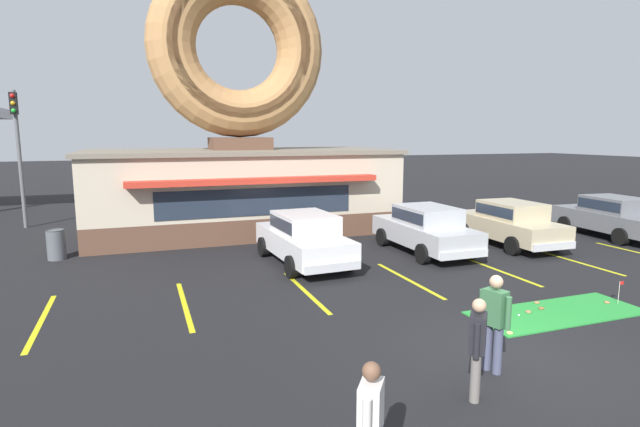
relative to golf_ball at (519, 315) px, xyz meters
The scene contains 25 objects.
ground_plane 2.28m from the golf_ball, 133.92° to the right, with size 160.00×160.00×0.00m, color black.
donut_shop_building 13.36m from the golf_ball, 106.63° to the left, with size 12.30×6.75×10.96m.
putting_mat 1.00m from the golf_ball, ahead, with size 4.04×1.52×0.03m, color green.
mini_donut_near_left 1.13m from the golf_ball, 28.05° to the left, with size 0.13×0.13×0.04m, color #A5724C.
mini_donut_near_right 1.14m from the golf_ball, 140.29° to the right, with size 0.13×0.13×0.04m, color #E5C666.
mini_donut_mid_left 0.37m from the golf_ball, 16.25° to the left, with size 0.13×0.13×0.04m, color #A5724C.
mini_donut_mid_centre 2.57m from the golf_ball, ahead, with size 0.13×0.13×0.04m, color #A5724C.
mini_donut_mid_right 0.82m from the golf_ball, 13.12° to the left, with size 0.13×0.13×0.04m, color brown.
golf_ball is the anchor object (origin of this frame).
putting_flag_pin 2.84m from the golf_ball, ahead, with size 0.13×0.01×0.55m.
car_silver 6.23m from the golf_ball, 77.45° to the left, with size 1.98×4.56×1.60m.
car_champagne 7.70m from the golf_ball, 51.19° to the left, with size 2.07×4.60×1.60m.
car_grey 11.21m from the golf_ball, 31.17° to the left, with size 2.23×4.67×1.60m.
car_white 6.77m from the golf_ball, 116.53° to the left, with size 2.15×4.64×1.60m.
pedestrian_blue_sweater_man 4.04m from the golf_ball, 140.74° to the right, with size 0.43×0.48×1.58m.
pedestrian_hooded_kid 6.72m from the golf_ball, 145.02° to the right, with size 0.42×0.50×1.57m.
pedestrian_leather_jacket_man 3.05m from the golf_ball, 140.17° to the right, with size 0.34×0.57×1.68m.
trash_bin 13.85m from the golf_ball, 138.03° to the left, with size 0.57×0.57×0.97m.
traffic_light_pole 20.44m from the golf_ball, 127.99° to the left, with size 0.28×0.47×5.80m.
parking_stripe_far_left 10.39m from the golf_ball, 161.15° to the left, with size 0.12×3.60×0.01m, color yellow.
parking_stripe_left 7.61m from the golf_ball, 153.83° to the left, with size 0.12×3.60×0.01m, color yellow.
parking_stripe_mid_left 5.09m from the golf_ball, 138.78° to the left, with size 0.12×3.60×0.01m, color yellow.
parking_stripe_centre 3.46m from the golf_ball, 103.93° to the left, with size 0.12×3.60×0.01m, color yellow.
parking_stripe_mid_right 4.00m from the golf_ball, 57.15° to the left, with size 0.12×3.60×0.01m, color yellow.
parking_stripe_right 6.16m from the golf_ball, 33.01° to the left, with size 0.12×3.60×0.01m, color yellow.
Camera 1 is at (-6.11, -6.68, 3.97)m, focal length 28.00 mm.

